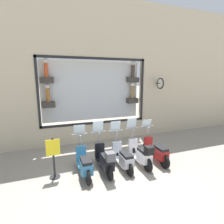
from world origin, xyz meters
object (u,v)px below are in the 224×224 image
(scooter_black_3, at_px, (105,160))
(scooter_white_1, at_px, (141,154))
(scooter_red_0, at_px, (156,151))
(scooter_teal_4, at_px, (84,164))
(shop_sign_post, at_px, (54,157))
(scooter_silver_2, at_px, (123,158))

(scooter_black_3, bearing_deg, scooter_white_1, -90.02)
(scooter_red_0, bearing_deg, scooter_teal_4, 90.04)
(shop_sign_post, bearing_deg, scooter_silver_2, -94.90)
(scooter_teal_4, bearing_deg, scooter_silver_2, -90.12)
(scooter_red_0, xyz_separation_m, scooter_black_3, (-0.06, 2.19, 0.04))
(scooter_teal_4, bearing_deg, shop_sign_post, 78.19)
(scooter_white_1, relative_size, scooter_silver_2, 1.01)
(scooter_red_0, relative_size, scooter_teal_4, 1.00)
(scooter_red_0, bearing_deg, scooter_silver_2, 90.20)
(scooter_red_0, distance_m, scooter_white_1, 0.73)
(scooter_red_0, relative_size, shop_sign_post, 1.28)
(shop_sign_post, bearing_deg, scooter_black_3, -98.69)
(scooter_white_1, xyz_separation_m, shop_sign_post, (0.26, 3.18, 0.26))
(scooter_black_3, distance_m, scooter_teal_4, 0.73)
(scooter_white_1, xyz_separation_m, scooter_silver_2, (0.05, 0.73, -0.06))
(scooter_white_1, xyz_separation_m, scooter_teal_4, (0.06, 2.19, -0.05))
(scooter_silver_2, xyz_separation_m, shop_sign_post, (0.21, 2.45, 0.33))
(scooter_white_1, distance_m, scooter_teal_4, 2.19)
(scooter_silver_2, bearing_deg, shop_sign_post, 85.10)
(scooter_red_0, xyz_separation_m, shop_sign_post, (0.20, 3.91, 0.30))
(scooter_silver_2, height_order, scooter_teal_4, scooter_silver_2)
(scooter_black_3, height_order, scooter_teal_4, scooter_black_3)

